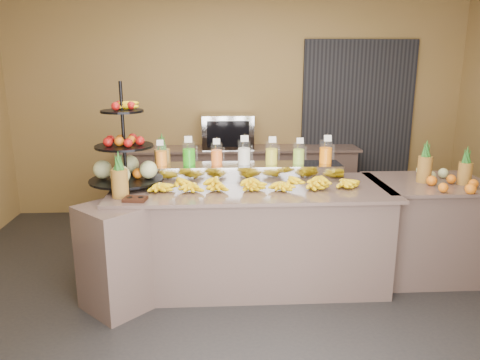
{
  "coord_description": "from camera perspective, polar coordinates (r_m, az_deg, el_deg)",
  "views": [
    {
      "loc": [
        -0.32,
        -3.75,
        2.05
      ],
      "look_at": [
        -0.1,
        0.3,
        1.0
      ],
      "focal_mm": 35.0,
      "sensor_mm": 36.0,
      "label": 1
    }
  ],
  "objects": [
    {
      "name": "juice_pitcher_green",
      "position": [
        4.42,
        -6.24,
        3.1
      ],
      "size": [
        0.12,
        0.13,
        0.29
      ],
      "color": "silver",
      "rests_on": "pitcher_tray"
    },
    {
      "name": "juice_pitcher_lime",
      "position": [
        4.49,
        7.16,
        3.13
      ],
      "size": [
        0.11,
        0.11,
        0.27
      ],
      "color": "silver",
      "rests_on": "pitcher_tray"
    },
    {
      "name": "pineapple_left_a",
      "position": [
        4.0,
        -14.46,
        -0.01
      ],
      "size": [
        0.14,
        0.14,
        0.4
      ],
      "rotation": [
        0.0,
        0.0,
        -0.12
      ],
      "color": "brown",
      "rests_on": "buffet_counter"
    },
    {
      "name": "right_counter",
      "position": [
        4.88,
        21.68,
        -5.45
      ],
      "size": [
        1.08,
        0.88,
        0.93
      ],
      "color": "gray",
      "rests_on": "ground"
    },
    {
      "name": "juice_pitcher_orange_a",
      "position": [
        4.44,
        -9.59,
        2.9
      ],
      "size": [
        0.11,
        0.11,
        0.26
      ],
      "color": "silver",
      "rests_on": "pitcher_tray"
    },
    {
      "name": "back_ledge",
      "position": [
        6.21,
        -0.05,
        -0.23
      ],
      "size": [
        3.1,
        0.55,
        0.93
      ],
      "color": "gray",
      "rests_on": "ground"
    },
    {
      "name": "juice_pitcher_orange_c",
      "position": [
        4.54,
        10.4,
        3.24
      ],
      "size": [
        0.12,
        0.12,
        0.29
      ],
      "color": "silver",
      "rests_on": "pitcher_tray"
    },
    {
      "name": "right_fruit_pile",
      "position": [
        4.63,
        23.93,
        0.26
      ],
      "size": [
        0.46,
        0.44,
        0.24
      ],
      "color": "brown",
      "rests_on": "right_counter"
    },
    {
      "name": "condiment_caddy",
      "position": [
        3.9,
        -12.65,
        -2.28
      ],
      "size": [
        0.2,
        0.16,
        0.03
      ],
      "primitive_type": "cube",
      "rotation": [
        0.0,
        0.0,
        -0.16
      ],
      "color": "black",
      "rests_on": "buffet_counter"
    },
    {
      "name": "juice_pitcher_milk",
      "position": [
        4.42,
        0.51,
        3.21
      ],
      "size": [
        0.12,
        0.13,
        0.3
      ],
      "color": "silver",
      "rests_on": "pitcher_tray"
    },
    {
      "name": "pineapple_left_b",
      "position": [
        4.58,
        -9.42,
        2.33
      ],
      "size": [
        0.15,
        0.15,
        0.44
      ],
      "rotation": [
        0.0,
        0.0,
        0.07
      ],
      "color": "brown",
      "rests_on": "buffet_counter"
    },
    {
      "name": "juice_pitcher_lemon",
      "position": [
        4.45,
        3.86,
        3.17
      ],
      "size": [
        0.12,
        0.12,
        0.28
      ],
      "color": "silver",
      "rests_on": "pitcher_tray"
    },
    {
      "name": "oven_warmer",
      "position": [
        6.07,
        -1.54,
        5.98
      ],
      "size": [
        0.66,
        0.46,
        0.43
      ],
      "primitive_type": "cube",
      "rotation": [
        0.0,
        0.0,
        0.01
      ],
      "color": "gray",
      "rests_on": "back_ledge"
    },
    {
      "name": "banana_heap",
      "position": [
        4.14,
        1.41,
        -0.2
      ],
      "size": [
        1.85,
        0.17,
        0.15
      ],
      "color": "yellow",
      "rests_on": "buffet_counter"
    },
    {
      "name": "room_envelope",
      "position": [
        4.57,
        3.37,
        12.34
      ],
      "size": [
        6.04,
        5.02,
        2.82
      ],
      "color": "olive",
      "rests_on": "ground"
    },
    {
      "name": "ground",
      "position": [
        4.28,
        1.63,
        -14.05
      ],
      "size": [
        6.0,
        6.0,
        0.0
      ],
      "primitive_type": "plane",
      "color": "black",
      "rests_on": "ground"
    },
    {
      "name": "juice_pitcher_orange_b",
      "position": [
        4.42,
        -2.86,
        3.04
      ],
      "size": [
        0.11,
        0.11,
        0.27
      ],
      "color": "silver",
      "rests_on": "pitcher_tray"
    },
    {
      "name": "fruit_stand",
      "position": [
        4.33,
        -13.23,
        2.39
      ],
      "size": [
        0.82,
        0.82,
        0.93
      ],
      "rotation": [
        0.0,
        0.0,
        0.28
      ],
      "color": "black",
      "rests_on": "buffet_counter"
    },
    {
      "name": "pitcher_tray",
      "position": [
        4.46,
        0.51,
        1.0
      ],
      "size": [
        1.85,
        0.3,
        0.15
      ],
      "primitive_type": "cube",
      "color": "gray",
      "rests_on": "buffet_counter"
    },
    {
      "name": "buffet_counter",
      "position": [
        4.31,
        -0.15,
        -7.0
      ],
      "size": [
        2.75,
        1.25,
        0.93
      ],
      "color": "gray",
      "rests_on": "ground"
    }
  ]
}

